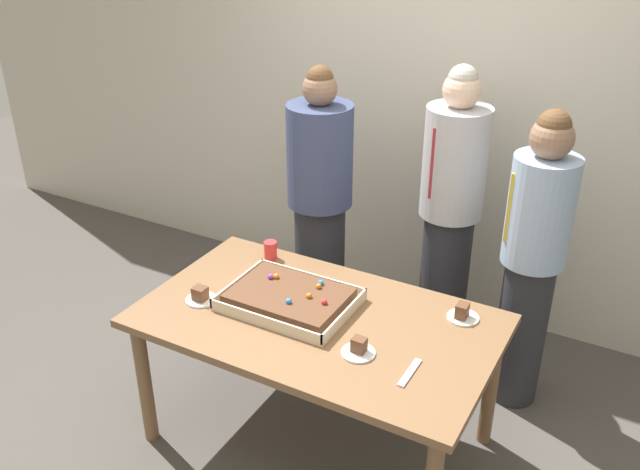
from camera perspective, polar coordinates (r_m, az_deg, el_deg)
The scene contains 12 objects.
ground_plane at distance 3.72m, azimuth -0.22°, elevation -16.42°, with size 12.00×12.00×0.00m, color #4C4742.
interior_back_panel at distance 4.30m, azimuth 10.47°, elevation 12.40°, with size 8.00×0.12×3.00m, color beige.
party_table at distance 3.30m, azimuth -0.24°, elevation -8.06°, with size 1.67×0.97×0.75m.
sheet_cake at distance 3.32m, azimuth -2.54°, elevation -5.27°, with size 0.61×0.45×0.10m.
plated_slice_near_left at distance 3.01m, azimuth 3.21°, elevation -9.39°, with size 0.15×0.15×0.08m.
plated_slice_near_right at distance 3.41m, azimuth -9.84°, elevation -5.02°, with size 0.15×0.15×0.08m.
plated_slice_far_left at distance 3.29m, azimuth 11.70°, elevation -6.41°, with size 0.15×0.15×0.08m.
drink_cup_nearest at distance 3.72m, azimuth -4.12°, elevation -1.26°, with size 0.07×0.07×0.10m, color red.
cake_server_utensil at distance 2.94m, azimuth 7.43°, elevation -11.21°, with size 0.03×0.20×0.01m, color silver.
person_serving_front at distance 3.97m, azimuth 10.72°, elevation 1.85°, with size 0.35×0.35×1.74m.
person_green_shirt_behind at distance 4.05m, azimuth -0.02°, elevation 2.41°, with size 0.38×0.38×1.69m.
person_striped_tie_right at distance 3.65m, azimuth 17.15°, elevation -1.98°, with size 0.32×0.32×1.65m.
Camera 1 is at (1.32, -2.35, 2.56)m, focal length 38.71 mm.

